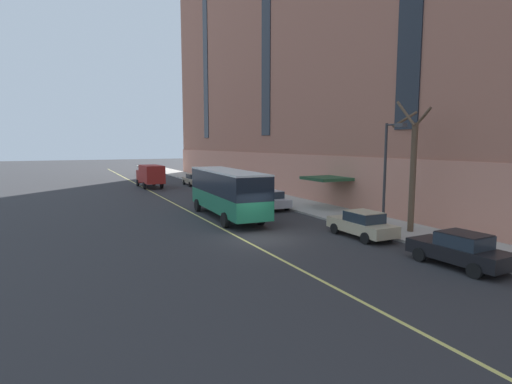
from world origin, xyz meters
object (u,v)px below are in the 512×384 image
object	(u,v)px
parked_car_black_0	(460,250)
parked_car_champagne_1	(362,224)
parked_car_silver_3	(269,199)
parked_car_red_4	(211,184)
street_lamp	(388,166)
parked_car_champagne_2	(193,179)
city_bus	(227,190)
box_truck	(150,175)
street_tree_mid_block	(412,169)

from	to	relation	value
parked_car_black_0	parked_car_champagne_1	distance (m)	6.28
parked_car_champagne_1	parked_car_silver_3	world-z (taller)	same
parked_car_black_0	parked_car_red_4	world-z (taller)	same
parked_car_champagne_1	street_lamp	distance (m)	3.81
parked_car_black_0	parked_car_champagne_2	world-z (taller)	same
street_lamp	parked_car_champagne_2	bearing A→B (deg)	93.12
city_bus	box_truck	xyz separation A→B (m)	(-0.90, 23.39, -0.42)
street_lamp	parked_car_champagne_1	bearing A→B (deg)	178.17
parked_car_black_0	parked_car_red_4	distance (m)	32.65
parked_car_black_0	parked_car_champagne_1	size ratio (longest dim) A/B	0.98
parked_car_red_4	box_truck	distance (m)	8.47
parked_car_champagne_2	parked_car_silver_3	size ratio (longest dim) A/B	0.98
parked_car_champagne_1	parked_car_champagne_2	size ratio (longest dim) A/B	0.96
street_lamp	city_bus	bearing A→B (deg)	125.30
parked_car_black_0	parked_car_champagne_2	xyz separation A→B (m)	(-0.09, 39.16, 0.00)
parked_car_silver_3	parked_car_red_4	world-z (taller)	same
parked_car_black_0	street_lamp	xyz separation A→B (m)	(1.71, 6.23, 3.36)
parked_car_black_0	parked_car_red_4	bearing A→B (deg)	89.97
parked_car_champagne_1	parked_car_red_4	distance (m)	26.37
parked_car_champagne_2	box_truck	size ratio (longest dim) A/B	0.69
parked_car_black_0	parked_car_silver_3	bearing A→B (deg)	90.13
parked_car_champagne_2	street_tree_mid_block	bearing A→B (deg)	-84.34
parked_car_red_4	street_lamp	size ratio (longest dim) A/B	0.72
city_bus	parked_car_champagne_1	size ratio (longest dim) A/B	2.43
street_tree_mid_block	parked_car_champagne_2	bearing A→B (deg)	95.66
city_bus	parked_car_silver_3	distance (m)	5.51
parked_car_black_0	street_tree_mid_block	world-z (taller)	street_tree_mid_block
city_bus	street_lamp	bearing A→B (deg)	-54.70
city_bus	street_tree_mid_block	xyz separation A→B (m)	(8.03, -9.63, 1.88)
parked_car_silver_3	street_tree_mid_block	size ratio (longest dim) A/B	0.61
street_tree_mid_block	street_lamp	distance (m)	1.58
parked_car_black_0	street_tree_mid_block	xyz separation A→B (m)	(3.22, 5.81, 3.14)
parked_car_champagne_1	box_truck	distance (m)	33.04
box_truck	street_lamp	size ratio (longest dim) A/B	1.04
parked_car_silver_3	street_tree_mid_block	distance (m)	12.90
box_truck	parked_car_champagne_2	bearing A→B (deg)	3.36
parked_car_red_4	parked_car_champagne_2	bearing A→B (deg)	90.92
city_bus	parked_car_black_0	size ratio (longest dim) A/B	2.48
parked_car_champagne_1	box_truck	xyz separation A→B (m)	(-5.63, 32.54, 0.84)
parked_car_champagne_1	parked_car_champagne_2	xyz separation A→B (m)	(-0.01, 32.87, 0.00)
parked_car_champagne_1	street_lamp	xyz separation A→B (m)	(1.79, -0.06, 3.36)
parked_car_black_0	street_lamp	bearing A→B (deg)	74.64
parked_car_black_0	parked_car_champagne_2	size ratio (longest dim) A/B	0.94
city_bus	box_truck	size ratio (longest dim) A/B	1.61
parked_car_silver_3	street_tree_mid_block	bearing A→B (deg)	-74.89
city_bus	parked_car_red_4	bearing A→B (deg)	74.33
city_bus	parked_car_champagne_1	xyz separation A→B (m)	(4.73, -9.15, -1.26)
parked_car_champagne_1	box_truck	size ratio (longest dim) A/B	0.66
street_tree_mid_block	parked_car_red_4	bearing A→B (deg)	96.80
parked_car_champagne_1	street_tree_mid_block	distance (m)	4.58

